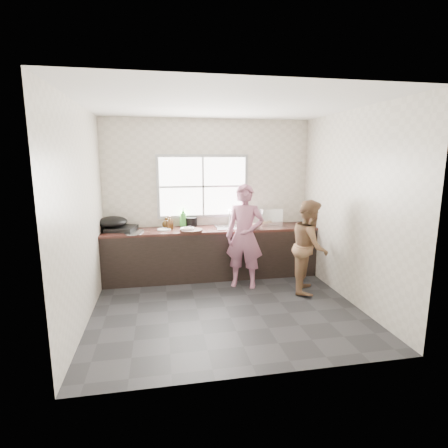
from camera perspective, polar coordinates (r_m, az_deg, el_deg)
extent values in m
cube|color=#252528|center=(5.01, 0.25, -13.39)|extent=(3.60, 3.20, 0.01)
cube|color=silver|center=(4.61, 0.27, 18.99)|extent=(3.60, 3.20, 0.01)
cube|color=beige|center=(6.19, -2.54, 4.33)|extent=(3.60, 0.01, 2.70)
cube|color=silver|center=(4.64, -22.21, 1.34)|extent=(0.01, 3.20, 2.70)
cube|color=beige|center=(5.26, 19.96, 2.54)|extent=(0.01, 3.20, 2.70)
cube|color=silver|center=(3.09, 5.87, -2.35)|extent=(3.60, 0.01, 2.70)
cube|color=black|center=(6.07, -2.04, -4.85)|extent=(3.60, 0.62, 0.82)
cube|color=#371B16|center=(5.96, -2.07, -0.88)|extent=(3.60, 0.64, 0.04)
cube|color=silver|center=(6.02, 1.22, -0.52)|extent=(0.55, 0.45, 0.02)
cylinder|color=silver|center=(6.19, 0.85, 1.16)|extent=(0.02, 0.02, 0.30)
cube|color=#9EA0A5|center=(6.14, -3.46, 6.15)|extent=(1.60, 0.05, 1.10)
cube|color=white|center=(6.12, -3.43, 6.13)|extent=(1.50, 0.01, 1.00)
imported|color=#A96580|center=(5.54, 3.40, -2.56)|extent=(0.66, 0.56, 1.54)
imported|color=brown|center=(5.50, 13.81, -3.55)|extent=(0.77, 0.85, 1.43)
cylinder|color=black|center=(5.71, -5.37, -1.05)|extent=(0.48, 0.48, 0.04)
cube|color=#ACAFB2|center=(5.90, -5.93, -0.44)|extent=(0.21, 0.21, 0.01)
imported|color=white|center=(5.74, -6.01, -0.91)|extent=(0.29, 0.29, 0.06)
imported|color=white|center=(5.92, 4.73, -0.48)|extent=(0.23, 0.23, 0.06)
imported|color=white|center=(5.85, 3.37, -0.63)|extent=(0.21, 0.21, 0.06)
cylinder|color=black|center=(6.13, -5.48, 0.36)|extent=(0.26, 0.26, 0.16)
cylinder|color=white|center=(5.89, -9.76, -0.89)|extent=(0.28, 0.28, 0.02)
imported|color=green|center=(6.07, -6.67, 1.07)|extent=(0.17, 0.17, 0.33)
imported|color=#462A11|center=(5.95, -8.86, 0.16)|extent=(0.11, 0.11, 0.20)
imported|color=#3E290F|center=(6.07, -9.43, 0.17)|extent=(0.16, 0.16, 0.16)
cylinder|color=silver|center=(6.11, -9.68, -0.03)|extent=(0.08, 0.08, 0.11)
cube|color=black|center=(6.01, -16.39, -0.71)|extent=(0.54, 0.54, 0.07)
ellipsoid|color=black|center=(5.99, -17.76, 0.33)|extent=(0.55, 0.55, 0.18)
cube|color=white|center=(6.27, 7.38, 1.19)|extent=(0.43, 0.34, 0.30)
cylinder|color=#ACAEB3|center=(5.71, -14.60, -1.49)|extent=(0.36, 0.36, 0.01)
cylinder|color=#A9ABB0|center=(5.86, -14.16, -1.15)|extent=(0.32, 0.32, 0.01)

